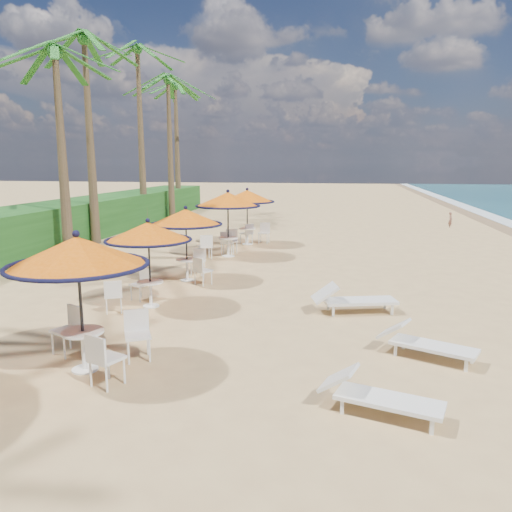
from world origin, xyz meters
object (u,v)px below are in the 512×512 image
(station_4, at_px, (248,201))
(lounger_near, at_px, (376,395))
(station_1, at_px, (146,240))
(lounger_far, at_px, (351,299))
(station_3, at_px, (227,208))
(lounger_mid, at_px, (423,342))
(station_2, at_px, (188,224))
(station_0, at_px, (82,269))

(station_4, bearing_deg, lounger_near, -72.25)
(station_1, relative_size, lounger_far, 1.06)
(lounger_near, height_order, lounger_far, lounger_far)
(station_3, xyz_separation_m, station_4, (0.27, 3.00, 0.02))
(station_3, bearing_deg, station_1, -93.39)
(station_4, height_order, lounger_far, station_4)
(lounger_mid, bearing_deg, lounger_near, -87.95)
(station_2, xyz_separation_m, station_4, (0.53, 7.19, 0.15))
(station_4, xyz_separation_m, lounger_far, (4.45, -9.76, -1.59))
(station_4, relative_size, lounger_mid, 1.35)
(lounger_near, distance_m, lounger_far, 5.07)
(station_2, relative_size, lounger_near, 1.25)
(station_2, relative_size, lounger_mid, 1.24)
(station_3, height_order, lounger_far, station_3)
(station_2, relative_size, lounger_far, 1.09)
(station_0, distance_m, lounger_mid, 6.40)
(station_1, relative_size, station_4, 0.90)
(station_2, xyz_separation_m, station_3, (0.26, 4.19, 0.13))
(station_1, distance_m, lounger_near, 7.33)
(station_0, relative_size, station_2, 1.08)
(lounger_mid, bearing_deg, station_3, 147.67)
(station_0, xyz_separation_m, lounger_far, (4.69, 4.30, -1.50))
(station_1, distance_m, lounger_mid, 7.00)
(station_2, xyz_separation_m, lounger_near, (5.27, -7.64, -1.49))
(lounger_mid, xyz_separation_m, lounger_far, (-1.31, 2.68, 0.04))
(station_2, bearing_deg, lounger_far, -27.39)
(lounger_far, bearing_deg, station_3, 109.76)
(lounger_near, bearing_deg, station_1, 156.00)
(lounger_near, height_order, lounger_mid, lounger_mid)
(lounger_near, bearing_deg, station_4, 124.63)
(lounger_near, bearing_deg, station_2, 141.50)
(station_4, bearing_deg, station_0, -90.99)
(station_1, bearing_deg, station_0, -83.55)
(station_2, bearing_deg, station_0, -87.63)
(station_0, height_order, station_2, station_0)
(station_0, height_order, lounger_near, station_0)
(station_0, relative_size, lounger_mid, 1.34)
(station_1, distance_m, lounger_far, 5.34)
(lounger_mid, bearing_deg, lounger_far, 141.14)
(station_0, relative_size, station_1, 1.11)
(station_2, distance_m, lounger_mid, 8.33)
(station_2, height_order, station_4, station_4)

